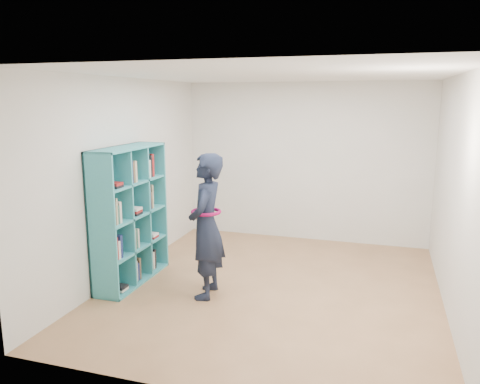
% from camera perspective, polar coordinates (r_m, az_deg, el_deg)
% --- Properties ---
extents(floor, '(4.50, 4.50, 0.00)m').
position_cam_1_polar(floor, '(5.98, 3.92, -11.64)').
color(floor, olive).
rests_on(floor, ground).
extents(ceiling, '(4.50, 4.50, 0.00)m').
position_cam_1_polar(ceiling, '(5.52, 4.29, 14.08)').
color(ceiling, white).
rests_on(ceiling, wall_back).
extents(wall_left, '(0.02, 4.50, 2.60)m').
position_cam_1_polar(wall_left, '(6.36, -13.74, 1.66)').
color(wall_left, silver).
rests_on(wall_left, floor).
extents(wall_right, '(0.02, 4.50, 2.60)m').
position_cam_1_polar(wall_right, '(5.52, 24.76, -0.51)').
color(wall_right, silver).
rests_on(wall_right, floor).
extents(wall_back, '(4.00, 0.02, 2.60)m').
position_cam_1_polar(wall_back, '(7.79, 7.91, 3.60)').
color(wall_back, silver).
rests_on(wall_back, floor).
extents(wall_front, '(4.00, 0.02, 2.60)m').
position_cam_1_polar(wall_front, '(3.51, -4.40, -5.78)').
color(wall_front, silver).
rests_on(wall_front, floor).
extents(bookshelf, '(0.38, 1.31, 1.75)m').
position_cam_1_polar(bookshelf, '(6.12, -13.51, -2.93)').
color(bookshelf, teal).
rests_on(bookshelf, floor).
extents(person, '(0.49, 0.67, 1.72)m').
position_cam_1_polar(person, '(5.51, -4.13, -4.16)').
color(person, black).
rests_on(person, floor).
extents(smartphone, '(0.02, 0.10, 0.13)m').
position_cam_1_polar(smartphone, '(5.60, -5.34, -2.75)').
color(smartphone, silver).
rests_on(smartphone, person).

